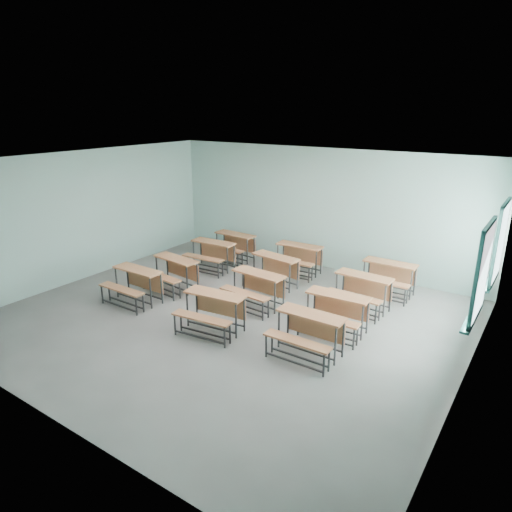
{
  "coord_description": "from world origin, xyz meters",
  "views": [
    {
      "loc": [
        5.3,
        -6.86,
        4.21
      ],
      "look_at": [
        -0.15,
        1.2,
        1.0
      ],
      "focal_mm": 32.0,
      "sensor_mm": 36.0,
      "label": 1
    }
  ],
  "objects_px": {
    "desk_unit_r0c2": "(308,329)",
    "desk_unit_r2c2": "(361,287)",
    "desk_unit_r1c1": "(256,285)",
    "desk_unit_r2c1": "(273,267)",
    "desk_unit_r0c1": "(212,307)",
    "desk_unit_r2c0": "(211,251)",
    "desk_unit_r3c1": "(297,255)",
    "desk_unit_r1c0": "(173,269)",
    "desk_unit_r3c0": "(233,243)",
    "desk_unit_r0c0": "(134,281)",
    "desk_unit_r3c2": "(388,274)",
    "desk_unit_r1c2": "(335,308)"
  },
  "relations": [
    {
      "from": "desk_unit_r0c0",
      "to": "desk_unit_r3c1",
      "type": "relative_size",
      "value": 0.97
    },
    {
      "from": "desk_unit_r0c2",
      "to": "desk_unit_r3c1",
      "type": "distance_m",
      "value": 4.15
    },
    {
      "from": "desk_unit_r0c2",
      "to": "desk_unit_r2c2",
      "type": "relative_size",
      "value": 0.97
    },
    {
      "from": "desk_unit_r0c2",
      "to": "desk_unit_r1c0",
      "type": "relative_size",
      "value": 0.94
    },
    {
      "from": "desk_unit_r1c2",
      "to": "desk_unit_r2c0",
      "type": "xyz_separation_m",
      "value": [
        -4.28,
        1.45,
        0.0
      ]
    },
    {
      "from": "desk_unit_r0c2",
      "to": "desk_unit_r2c2",
      "type": "height_order",
      "value": "same"
    },
    {
      "from": "desk_unit_r0c2",
      "to": "desk_unit_r1c2",
      "type": "height_order",
      "value": "same"
    },
    {
      "from": "desk_unit_r1c0",
      "to": "desk_unit_r3c1",
      "type": "distance_m",
      "value": 3.25
    },
    {
      "from": "desk_unit_r0c0",
      "to": "desk_unit_r3c0",
      "type": "xyz_separation_m",
      "value": [
        0.04,
        3.59,
        0.0
      ]
    },
    {
      "from": "desk_unit_r2c2",
      "to": "desk_unit_r1c1",
      "type": "bearing_deg",
      "value": -146.61
    },
    {
      "from": "desk_unit_r0c2",
      "to": "desk_unit_r0c1",
      "type": "bearing_deg",
      "value": -173.09
    },
    {
      "from": "desk_unit_r1c0",
      "to": "desk_unit_r3c2",
      "type": "xyz_separation_m",
      "value": [
        4.35,
        2.57,
        0.0
      ]
    },
    {
      "from": "desk_unit_r1c1",
      "to": "desk_unit_r2c2",
      "type": "relative_size",
      "value": 1.01
    },
    {
      "from": "desk_unit_r0c2",
      "to": "desk_unit_r1c2",
      "type": "xyz_separation_m",
      "value": [
        0.04,
        1.06,
        0.0
      ]
    },
    {
      "from": "desk_unit_r0c0",
      "to": "desk_unit_r1c1",
      "type": "relative_size",
      "value": 0.96
    },
    {
      "from": "desk_unit_r1c1",
      "to": "desk_unit_r0c2",
      "type": "bearing_deg",
      "value": -28.02
    },
    {
      "from": "desk_unit_r1c1",
      "to": "desk_unit_r2c0",
      "type": "bearing_deg",
      "value": 154.42
    },
    {
      "from": "desk_unit_r2c0",
      "to": "desk_unit_r1c0",
      "type": "bearing_deg",
      "value": -88.49
    },
    {
      "from": "desk_unit_r1c1",
      "to": "desk_unit_r2c2",
      "type": "bearing_deg",
      "value": 34.03
    },
    {
      "from": "desk_unit_r0c0",
      "to": "desk_unit_r3c2",
      "type": "bearing_deg",
      "value": 38.95
    },
    {
      "from": "desk_unit_r0c2",
      "to": "desk_unit_r2c1",
      "type": "relative_size",
      "value": 0.93
    },
    {
      "from": "desk_unit_r3c0",
      "to": "desk_unit_r3c1",
      "type": "bearing_deg",
      "value": 4.22
    },
    {
      "from": "desk_unit_r1c0",
      "to": "desk_unit_r3c0",
      "type": "height_order",
      "value": "same"
    },
    {
      "from": "desk_unit_r3c0",
      "to": "desk_unit_r0c0",
      "type": "bearing_deg",
      "value": -88.3
    },
    {
      "from": "desk_unit_r1c0",
      "to": "desk_unit_r1c1",
      "type": "relative_size",
      "value": 1.02
    },
    {
      "from": "desk_unit_r1c0",
      "to": "desk_unit_r2c0",
      "type": "distance_m",
      "value": 1.6
    },
    {
      "from": "desk_unit_r2c0",
      "to": "desk_unit_r3c2",
      "type": "relative_size",
      "value": 1.03
    },
    {
      "from": "desk_unit_r0c2",
      "to": "desk_unit_r2c1",
      "type": "bearing_deg",
      "value": 133.08
    },
    {
      "from": "desk_unit_r0c1",
      "to": "desk_unit_r3c1",
      "type": "height_order",
      "value": "same"
    },
    {
      "from": "desk_unit_r0c2",
      "to": "desk_unit_r1c0",
      "type": "distance_m",
      "value": 4.21
    },
    {
      "from": "desk_unit_r2c0",
      "to": "desk_unit_r3c1",
      "type": "relative_size",
      "value": 1.0
    },
    {
      "from": "desk_unit_r3c0",
      "to": "desk_unit_r3c2",
      "type": "relative_size",
      "value": 1.02
    },
    {
      "from": "desk_unit_r1c2",
      "to": "desk_unit_r3c1",
      "type": "relative_size",
      "value": 1.0
    },
    {
      "from": "desk_unit_r1c0",
      "to": "desk_unit_r2c1",
      "type": "height_order",
      "value": "same"
    },
    {
      "from": "desk_unit_r2c0",
      "to": "desk_unit_r3c1",
      "type": "bearing_deg",
      "value": 23.29
    },
    {
      "from": "desk_unit_r2c1",
      "to": "desk_unit_r1c1",
      "type": "bearing_deg",
      "value": -68.18
    },
    {
      "from": "desk_unit_r0c0",
      "to": "desk_unit_r2c0",
      "type": "height_order",
      "value": "same"
    },
    {
      "from": "desk_unit_r0c2",
      "to": "desk_unit_r2c2",
      "type": "distance_m",
      "value": 2.33
    },
    {
      "from": "desk_unit_r0c0",
      "to": "desk_unit_r1c1",
      "type": "bearing_deg",
      "value": 29.39
    },
    {
      "from": "desk_unit_r0c1",
      "to": "desk_unit_r2c2",
      "type": "height_order",
      "value": "same"
    },
    {
      "from": "desk_unit_r2c0",
      "to": "desk_unit_r0c1",
      "type": "bearing_deg",
      "value": -53.44
    },
    {
      "from": "desk_unit_r2c1",
      "to": "desk_unit_r0c1",
      "type": "bearing_deg",
      "value": -77.0
    },
    {
      "from": "desk_unit_r0c2",
      "to": "desk_unit_r3c2",
      "type": "height_order",
      "value": "same"
    },
    {
      "from": "desk_unit_r0c1",
      "to": "desk_unit_r2c2",
      "type": "bearing_deg",
      "value": 45.19
    },
    {
      "from": "desk_unit_r0c0",
      "to": "desk_unit_r1c0",
      "type": "relative_size",
      "value": 0.94
    },
    {
      "from": "desk_unit_r0c0",
      "to": "desk_unit_r2c2",
      "type": "bearing_deg",
      "value": 29.89
    },
    {
      "from": "desk_unit_r0c2",
      "to": "desk_unit_r2c0",
      "type": "relative_size",
      "value": 0.97
    },
    {
      "from": "desk_unit_r2c0",
      "to": "desk_unit_r2c1",
      "type": "relative_size",
      "value": 0.96
    },
    {
      "from": "desk_unit_r1c0",
      "to": "desk_unit_r2c0",
      "type": "bearing_deg",
      "value": 101.2
    },
    {
      "from": "desk_unit_r1c1",
      "to": "desk_unit_r3c2",
      "type": "xyz_separation_m",
      "value": [
        2.16,
        2.3,
        0.0
      ]
    }
  ]
}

